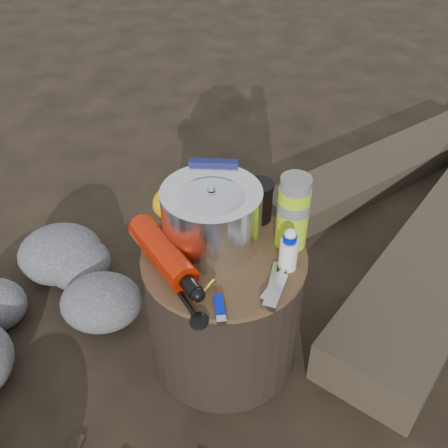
# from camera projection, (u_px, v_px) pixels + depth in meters

# --- Properties ---
(ground) EXTENTS (60.00, 60.00, 0.00)m
(ground) POSITION_uv_depth(u_px,v_px,m) (224.00, 350.00, 1.53)
(ground) COLOR black
(ground) RESTS_ON ground
(stump) EXTENTS (0.41, 0.41, 0.38)m
(stump) POSITION_uv_depth(u_px,v_px,m) (224.00, 307.00, 1.41)
(stump) COLOR black
(stump) RESTS_ON ground
(rock_ring) EXTENTS (0.44, 0.96, 0.19)m
(rock_ring) POSITION_uv_depth(u_px,v_px,m) (16.00, 356.00, 1.40)
(rock_ring) COLOR #545559
(rock_ring) RESTS_ON ground
(log_small) EXTENTS (1.07, 0.94, 0.10)m
(log_small) POSITION_uv_depth(u_px,v_px,m) (386.00, 167.00, 2.20)
(log_small) COLOR #393024
(log_small) RESTS_ON ground
(foil_windscreen) EXTENTS (0.25, 0.25, 0.15)m
(foil_windscreen) POSITION_uv_depth(u_px,v_px,m) (212.00, 216.00, 1.29)
(foil_windscreen) COLOR white
(foil_windscreen) RESTS_ON stump
(camping_pot) EXTENTS (0.17, 0.17, 0.17)m
(camping_pot) POSITION_uv_depth(u_px,v_px,m) (212.00, 217.00, 1.27)
(camping_pot) COLOR silver
(camping_pot) RESTS_ON stump
(fuel_bottle) EXTENTS (0.23, 0.28, 0.07)m
(fuel_bottle) POSITION_uv_depth(u_px,v_px,m) (163.00, 253.00, 1.24)
(fuel_bottle) COLOR #B41A05
(fuel_bottle) RESTS_ON stump
(thermos) EXTENTS (0.08, 0.08, 0.20)m
(thermos) POSITION_uv_depth(u_px,v_px,m) (293.00, 212.00, 1.26)
(thermos) COLOR #A5D118
(thermos) RESTS_ON stump
(travel_mug) EXTENTS (0.07, 0.07, 0.11)m
(travel_mug) POSITION_uv_depth(u_px,v_px,m) (259.00, 202.00, 1.37)
(travel_mug) COLOR black
(travel_mug) RESTS_ON stump
(stuff_sack) EXTENTS (0.16, 0.13, 0.11)m
(stuff_sack) POSITION_uv_depth(u_px,v_px,m) (183.00, 204.00, 1.36)
(stuff_sack) COLOR #ECB304
(stuff_sack) RESTS_ON stump
(food_pouch) EXTENTS (0.13, 0.03, 0.16)m
(food_pouch) POSITION_uv_depth(u_px,v_px,m) (214.00, 189.00, 1.37)
(food_pouch) COLOR #0E124B
(food_pouch) RESTS_ON stump
(lighter) EXTENTS (0.03, 0.08, 0.01)m
(lighter) POSITION_uv_depth(u_px,v_px,m) (219.00, 306.00, 1.15)
(lighter) COLOR #0013BC
(lighter) RESTS_ON stump
(multitool) EXTENTS (0.06, 0.12, 0.02)m
(multitool) POSITION_uv_depth(u_px,v_px,m) (275.00, 291.00, 1.18)
(multitool) COLOR #B8B8BD
(multitool) RESTS_ON stump
(pot_grabber) EXTENTS (0.08, 0.15, 0.01)m
(pot_grabber) POSITION_uv_depth(u_px,v_px,m) (271.00, 282.00, 1.21)
(pot_grabber) COLOR #B8B8BD
(pot_grabber) RESTS_ON stump
(spork) EXTENTS (0.12, 0.16, 0.01)m
(spork) POSITION_uv_depth(u_px,v_px,m) (183.00, 298.00, 1.17)
(spork) COLOR black
(spork) RESTS_ON stump
(squeeze_bottle) EXTENTS (0.04, 0.04, 0.10)m
(squeeze_bottle) POSITION_uv_depth(u_px,v_px,m) (289.00, 251.00, 1.22)
(squeeze_bottle) COLOR white
(squeeze_bottle) RESTS_ON stump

